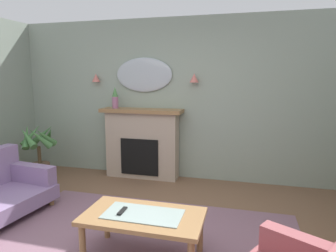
{
  "coord_description": "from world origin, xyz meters",
  "views": [
    {
      "loc": [
        0.97,
        -2.28,
        1.68
      ],
      "look_at": [
        0.03,
        1.28,
        1.07
      ],
      "focal_mm": 31.92,
      "sensor_mm": 36.0,
      "label": 1
    }
  ],
  "objects_px": {
    "wall_sconce_left": "(96,78)",
    "tv_remote": "(122,211)",
    "wall_mirror": "(144,75)",
    "coffee_table": "(143,220)",
    "wall_sconce_right": "(194,78)",
    "fireplace": "(142,144)",
    "potted_plant_corner_palm": "(39,150)",
    "mantel_vase_right": "(115,98)"
  },
  "relations": [
    {
      "from": "wall_sconce_left",
      "to": "tv_remote",
      "type": "bearing_deg",
      "value": -57.78
    },
    {
      "from": "wall_mirror",
      "to": "coffee_table",
      "type": "height_order",
      "value": "wall_mirror"
    },
    {
      "from": "coffee_table",
      "to": "wall_sconce_right",
      "type": "bearing_deg",
      "value": 88.47
    },
    {
      "from": "wall_sconce_right",
      "to": "tv_remote",
      "type": "relative_size",
      "value": 0.88
    },
    {
      "from": "fireplace",
      "to": "wall_sconce_left",
      "type": "bearing_deg",
      "value": 173.84
    },
    {
      "from": "wall_mirror",
      "to": "wall_sconce_left",
      "type": "bearing_deg",
      "value": -176.63
    },
    {
      "from": "wall_sconce_left",
      "to": "potted_plant_corner_palm",
      "type": "xyz_separation_m",
      "value": [
        -0.75,
        -0.62,
        -1.17
      ]
    },
    {
      "from": "wall_sconce_right",
      "to": "fireplace",
      "type": "bearing_deg",
      "value": -173.84
    },
    {
      "from": "potted_plant_corner_palm",
      "to": "wall_sconce_right",
      "type": "bearing_deg",
      "value": 14.27
    },
    {
      "from": "wall_sconce_left",
      "to": "coffee_table",
      "type": "height_order",
      "value": "wall_sconce_left"
    },
    {
      "from": "wall_sconce_left",
      "to": "tv_remote",
      "type": "height_order",
      "value": "wall_sconce_left"
    },
    {
      "from": "wall_mirror",
      "to": "fireplace",
      "type": "bearing_deg",
      "value": -90.0
    },
    {
      "from": "mantel_vase_right",
      "to": "coffee_table",
      "type": "distance_m",
      "value": 2.66
    },
    {
      "from": "mantel_vase_right",
      "to": "wall_mirror",
      "type": "height_order",
      "value": "wall_mirror"
    },
    {
      "from": "wall_mirror",
      "to": "wall_sconce_right",
      "type": "bearing_deg",
      "value": -3.37
    },
    {
      "from": "wall_sconce_right",
      "to": "potted_plant_corner_palm",
      "type": "height_order",
      "value": "wall_sconce_right"
    },
    {
      "from": "tv_remote",
      "to": "mantel_vase_right",
      "type": "bearing_deg",
      "value": 115.66
    },
    {
      "from": "wall_mirror",
      "to": "wall_sconce_right",
      "type": "xyz_separation_m",
      "value": [
        0.85,
        -0.05,
        -0.05
      ]
    },
    {
      "from": "fireplace",
      "to": "potted_plant_corner_palm",
      "type": "xyz_separation_m",
      "value": [
        -1.6,
        -0.53,
        -0.08
      ]
    },
    {
      "from": "tv_remote",
      "to": "fireplace",
      "type": "bearing_deg",
      "value": 105.06
    },
    {
      "from": "mantel_vase_right",
      "to": "wall_sconce_right",
      "type": "relative_size",
      "value": 2.51
    },
    {
      "from": "coffee_table",
      "to": "wall_sconce_left",
      "type": "bearing_deg",
      "value": 125.84
    },
    {
      "from": "fireplace",
      "to": "tv_remote",
      "type": "height_order",
      "value": "fireplace"
    },
    {
      "from": "mantel_vase_right",
      "to": "coffee_table",
      "type": "xyz_separation_m",
      "value": [
        1.24,
        -2.15,
        -0.95
      ]
    },
    {
      "from": "fireplace",
      "to": "wall_sconce_right",
      "type": "relative_size",
      "value": 9.71
    },
    {
      "from": "mantel_vase_right",
      "to": "potted_plant_corner_palm",
      "type": "height_order",
      "value": "mantel_vase_right"
    },
    {
      "from": "mantel_vase_right",
      "to": "wall_sconce_left",
      "type": "height_order",
      "value": "wall_sconce_left"
    },
    {
      "from": "fireplace",
      "to": "wall_sconce_left",
      "type": "relative_size",
      "value": 9.71
    },
    {
      "from": "coffee_table",
      "to": "tv_remote",
      "type": "relative_size",
      "value": 6.88
    },
    {
      "from": "wall_sconce_right",
      "to": "wall_sconce_left",
      "type": "bearing_deg",
      "value": 180.0
    },
    {
      "from": "tv_remote",
      "to": "wall_sconce_left",
      "type": "bearing_deg",
      "value": 122.22
    },
    {
      "from": "fireplace",
      "to": "potted_plant_corner_palm",
      "type": "distance_m",
      "value": 1.69
    },
    {
      "from": "wall_mirror",
      "to": "tv_remote",
      "type": "xyz_separation_m",
      "value": [
        0.59,
        -2.34,
        -1.26
      ]
    },
    {
      "from": "fireplace",
      "to": "wall_sconce_left",
      "type": "xyz_separation_m",
      "value": [
        -0.85,
        0.09,
        1.09
      ]
    },
    {
      "from": "mantel_vase_right",
      "to": "wall_sconce_left",
      "type": "bearing_deg",
      "value": 163.3
    },
    {
      "from": "coffee_table",
      "to": "tv_remote",
      "type": "distance_m",
      "value": 0.21
    },
    {
      "from": "fireplace",
      "to": "potted_plant_corner_palm",
      "type": "height_order",
      "value": "fireplace"
    },
    {
      "from": "wall_sconce_right",
      "to": "mantel_vase_right",
      "type": "bearing_deg",
      "value": -174.73
    },
    {
      "from": "coffee_table",
      "to": "potted_plant_corner_palm",
      "type": "relative_size",
      "value": 1.19
    },
    {
      "from": "wall_mirror",
      "to": "tv_remote",
      "type": "height_order",
      "value": "wall_mirror"
    },
    {
      "from": "coffee_table",
      "to": "potted_plant_corner_palm",
      "type": "distance_m",
      "value": 2.91
    },
    {
      "from": "wall_mirror",
      "to": "wall_sconce_left",
      "type": "height_order",
      "value": "wall_mirror"
    }
  ]
}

